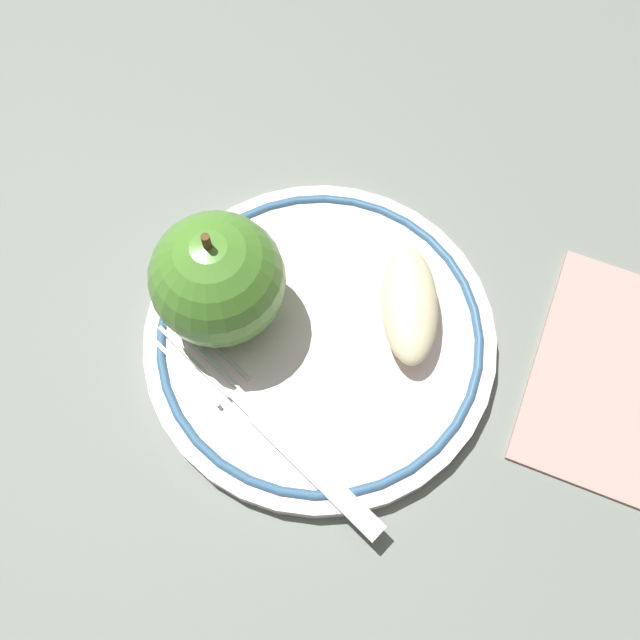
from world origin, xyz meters
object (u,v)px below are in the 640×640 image
plate (320,337)px  apple_slice_front (409,299)px  apple_red_whole (218,272)px  fork (272,429)px

plate → apple_slice_front: 0.06m
plate → apple_slice_front: apple_slice_front is taller
plate → apple_red_whole: bearing=71.7°
apple_slice_front → plate: bearing=108.1°
apple_red_whole → fork: 0.10m
plate → apple_red_whole: size_ratio=2.46×
fork → apple_red_whole: bearing=-25.2°
apple_red_whole → fork: bearing=-157.7°
fork → apple_slice_front: bearing=-92.1°
plate → apple_red_whole: 0.08m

